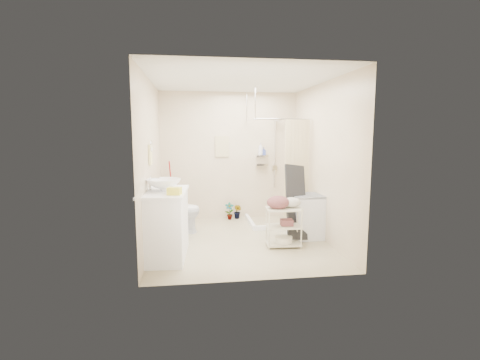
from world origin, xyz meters
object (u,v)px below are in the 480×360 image
object	(u,v)px
vanity	(165,224)
washing_machine	(306,216)
laundry_rack	(284,223)
toilet	(177,210)

from	to	relation	value
vanity	washing_machine	world-z (taller)	vanity
washing_machine	laundry_rack	bearing A→B (deg)	-142.03
washing_machine	laundry_rack	xyz separation A→B (m)	(-0.50, -0.43, 0.00)
washing_machine	laundry_rack	size ratio (longest dim) A/B	1.00
vanity	toilet	distance (m)	1.24
vanity	laundry_rack	xyz separation A→B (m)	(1.80, 0.21, -0.11)
laundry_rack	toilet	bearing A→B (deg)	152.40
vanity	washing_machine	xyz separation A→B (m)	(2.30, 0.64, -0.11)
toilet	washing_machine	size ratio (longest dim) A/B	1.09
vanity	toilet	size ratio (longest dim) A/B	1.36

